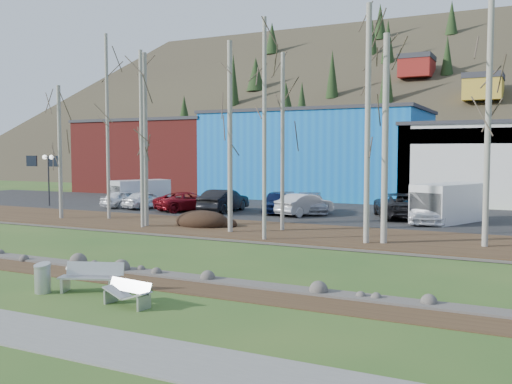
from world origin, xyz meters
The scene contains 38 objects.
ground centered at (0.00, 0.00, 0.00)m, with size 200.00×200.00×0.00m, color #2C511D.
dirt_strip centered at (0.00, 2.10, 0.01)m, with size 80.00×1.80×0.03m, color #382616.
near_bank_rocks centered at (0.00, 3.10, 0.00)m, with size 80.00×0.80×0.50m, color #47423D, non-canonical shape.
river centered at (0.00, 7.20, 0.00)m, with size 80.00×8.00×0.90m, color black, non-canonical shape.
far_bank_rocks centered at (0.00, 11.30, 0.00)m, with size 80.00×0.80×0.46m, color #47423D, non-canonical shape.
far_bank centered at (0.00, 14.50, 0.07)m, with size 80.00×7.00×0.15m, color #382616.
parking_lot centered at (0.00, 25.00, 0.07)m, with size 80.00×14.00×0.14m, color black.
building_brick centered at (-24.00, 39.00, 3.91)m, with size 16.32×12.24×7.80m.
building_blue centered at (-6.00, 39.00, 4.16)m, with size 20.40×12.24×8.30m.
hillside centered at (0.00, 84.00, 17.50)m, with size 160.00×72.00×35.00m, color #372E22, non-canonical shape.
bench_intact centered at (0.82, 0.21, 0.46)m, with size 1.93×1.15×0.93m.
bench_damaged centered at (2.88, -0.54, 0.36)m, with size 1.65×0.73×0.71m.
litter_bin centered at (-0.45, -0.54, 0.42)m, with size 0.49×0.49×0.84m, color #B3B5B8.
seagull centered at (-1.73, 1.94, 0.18)m, with size 0.46×0.22×0.33m.
dirt_mound centered at (-4.01, 14.52, 0.47)m, with size 3.27×2.31×0.64m, color black.
birch_0 centered at (-14.05, 13.72, 4.36)m, with size 0.24×0.24×8.41m.
birch_1 centered at (-11.21, 14.94, 5.94)m, with size 0.20×0.20×11.59m.
birch_2 centered at (-6.81, 13.02, 5.04)m, with size 0.27×0.27×9.78m.
birch_3 centered at (-6.68, 12.52, 5.07)m, with size 0.21×0.21×9.84m.
birch_4 centered at (-1.33, 13.03, 5.14)m, with size 0.26×0.26×9.98m.
birch_5 centered at (0.85, 14.93, 4.90)m, with size 0.21×0.21×9.50m.
birch_6 centered at (1.42, 11.48, 5.44)m, with size 0.19×0.19×10.58m.
birch_7 centered at (6.87, 12.92, 4.94)m, with size 0.29×0.29×9.58m.
birch_8 centered at (6.13, 12.61, 5.62)m, with size 0.26×0.26×10.94m.
birch_9 centered at (11.16, 13.98, 6.51)m, with size 0.27×0.27×12.73m.
street_lamp centered at (-21.32, 19.64, 3.29)m, with size 1.47×0.71×4.00m.
car_0 centered at (-13.09, 21.24, 0.80)m, with size 1.55×3.86×1.31m, color white.
car_1 centered at (-6.69, 21.76, 0.93)m, with size 1.68×4.82×1.59m, color black.
car_2 centered at (-9.28, 21.19, 0.82)m, with size 2.27×4.92×1.37m, color maroon.
car_3 centered at (-0.77, 23.72, 0.80)m, with size 1.86×4.58×1.33m, color #9C9EA4.
car_4 centered at (-3.04, 22.70, 0.90)m, with size 1.79×4.44×1.51m, color #111D48.
car_5 centered at (-0.73, 22.21, 0.87)m, with size 1.54×4.41×1.45m, color silver.
car_6 centered at (5.20, 23.52, 0.95)m, with size 2.67×5.80×1.61m, color #252426.
car_7 centered at (7.16, 21.85, 0.86)m, with size 2.01×4.94×1.43m, color white.
car_8 centered at (-15.14, 21.24, 0.80)m, with size 1.55×3.86×1.31m, color white.
car_9 centered at (-2.85, 23.72, 0.80)m, with size 1.86×4.58×1.33m, color #9C9EA4.
van_white centered at (8.37, 22.55, 1.30)m, with size 4.12×5.75×2.32m.
van_grey centered at (-15.51, 23.42, 1.13)m, with size 3.55×4.89×1.98m.
Camera 1 is at (13.22, -13.18, 4.35)m, focal length 40.00 mm.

